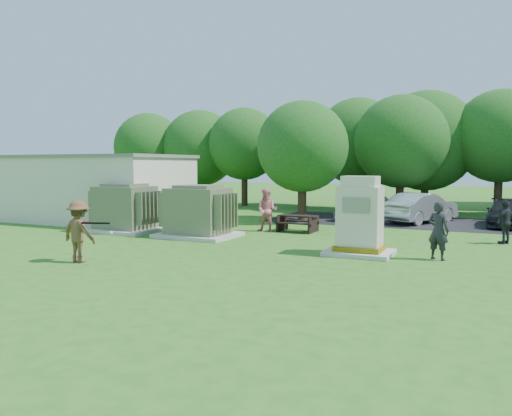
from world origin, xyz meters
The scene contains 17 objects.
ground centered at (0.00, 0.00, 0.00)m, with size 120.00×120.00×0.00m, color #2D6619.
service_building centered at (-11.00, 7.00, 1.60)m, with size 10.00×5.00×3.20m, color beige.
service_building_roof centered at (-11.00, 7.00, 3.27)m, with size 10.20×5.20×0.15m, color slate.
parking_strip centered at (7.00, 13.50, 0.01)m, with size 20.00×6.00×0.01m, color #232326.
transformer_left centered at (-6.50, 4.50, 0.97)m, with size 3.00×2.40×2.07m.
transformer_right centered at (-2.80, 4.50, 0.97)m, with size 3.00×2.40×2.07m.
generator_cabinet centered at (3.99, 3.34, 1.10)m, with size 2.07×1.69×2.52m.
picnic_table centered at (0.23, 7.64, 0.44)m, with size 1.66×1.24×0.71m.
batter centered at (-3.18, -1.44, 0.91)m, with size 1.18×0.68×1.83m, color brown.
person_by_generator centered at (6.34, 3.51, 0.89)m, with size 0.65×0.42×1.77m, color #222227.
person_at_picnic centered at (-0.93, 7.04, 0.93)m, with size 0.90×0.70×1.86m, color pink.
person_walking_right centered at (8.23, 7.79, 0.80)m, with size 0.93×0.39×1.59m, color #26272B.
car_white centered at (1.81, 13.61, 0.69)m, with size 1.64×4.08×1.39m, color silver.
car_silver_a centered at (4.56, 13.45, 0.74)m, with size 1.57×4.49×1.48m, color silver.
car_dark centered at (8.39, 13.60, 0.61)m, with size 1.72×4.23×1.23m, color black.
batting_equipment centered at (-2.49, -1.47, 1.16)m, with size 1.18×0.34×0.31m.
tree_row centered at (1.75, 18.50, 4.15)m, with size 41.30×13.30×7.30m.
Camera 1 is at (7.84, -12.32, 2.88)m, focal length 35.00 mm.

